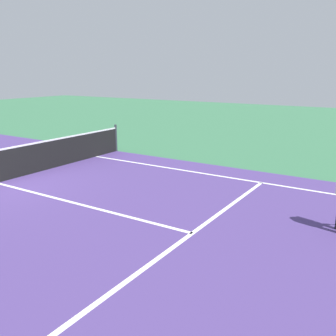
{
  "coord_description": "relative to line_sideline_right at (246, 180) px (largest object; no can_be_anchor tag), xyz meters",
  "views": [
    {
      "loc": [
        -5.99,
        -9.65,
        3.09
      ],
      "look_at": [
        0.83,
        -5.3,
        1.0
      ],
      "focal_mm": 39.87,
      "sensor_mm": 36.0,
      "label": 1
    }
  ],
  "objects": [
    {
      "name": "line_center_service",
      "position": [
        -4.11,
        2.75,
        0.0
      ],
      "size": [
        0.1,
        6.4,
        0.01
      ],
      "primitive_type": "cube",
      "color": "white",
      "rests_on": "ground_plane"
    },
    {
      "name": "line_sideline_right",
      "position": [
        0.0,
        0.0,
        0.0
      ],
      "size": [
        0.1,
        11.89,
        0.01
      ],
      "primitive_type": "cube",
      "color": "white",
      "rests_on": "ground_plane"
    },
    {
      "name": "line_service_near",
      "position": [
        -4.11,
        -0.46,
        0.0
      ],
      "size": [
        8.22,
        0.1,
        0.01
      ],
      "primitive_type": "cube",
      "color": "white",
      "rests_on": "ground_plane"
    }
  ]
}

